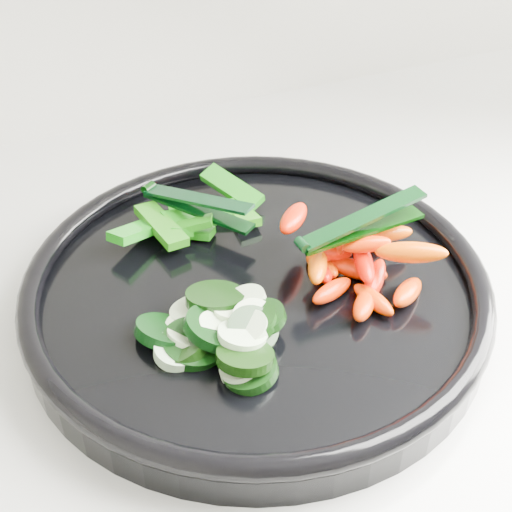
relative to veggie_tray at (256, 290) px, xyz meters
name	(u,v)px	position (x,y,z in m)	size (l,w,h in m)	color
veggie_tray	(256,290)	(0.00, 0.00, 0.00)	(0.46, 0.46, 0.04)	black
cucumber_pile	(216,331)	(-0.05, -0.04, 0.01)	(0.12, 0.13, 0.04)	black
carrot_pile	(354,258)	(0.08, -0.02, 0.02)	(0.12, 0.14, 0.05)	#F92A00
pepper_pile	(192,217)	(-0.02, 0.10, 0.01)	(0.15, 0.10, 0.04)	#1D6C0A
tong_carrot	(359,225)	(0.08, -0.02, 0.05)	(0.11, 0.02, 0.02)	black
tong_pepper	(194,203)	(-0.02, 0.10, 0.03)	(0.08, 0.10, 0.02)	black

